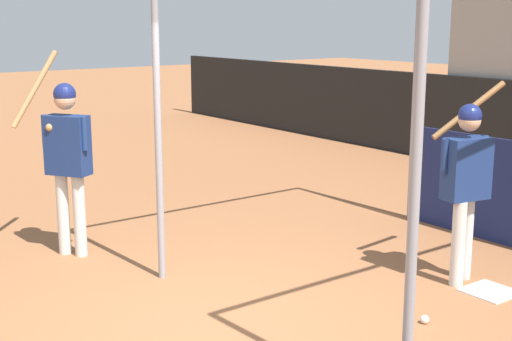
# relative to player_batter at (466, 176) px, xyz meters

# --- Properties ---
(ground_plane) EXTENTS (60.00, 60.00, 0.00)m
(ground_plane) POSITION_rel_player_batter_xyz_m (-0.53, -2.59, -1.06)
(ground_plane) COLOR #935B38
(batting_cage) EXTENTS (3.23, 3.72, 3.18)m
(batting_cage) POSITION_rel_player_batter_xyz_m (-0.26, 0.59, 0.32)
(batting_cage) COLOR gray
(batting_cage) RESTS_ON ground
(home_plate) EXTENTS (0.44, 0.44, 0.02)m
(home_plate) POSITION_rel_player_batter_xyz_m (0.36, -0.01, -1.05)
(home_plate) COLOR white
(home_plate) RESTS_ON ground
(player_batter) EXTENTS (0.58, 0.96, 1.92)m
(player_batter) POSITION_rel_player_batter_xyz_m (0.00, 0.00, 0.00)
(player_batter) COLOR silver
(player_batter) RESTS_ON ground
(player_waiting) EXTENTS (0.67, 0.71, 2.19)m
(player_waiting) POSITION_rel_player_batter_xyz_m (-3.05, -2.72, 0.09)
(player_waiting) COLOR silver
(player_waiting) RESTS_ON ground
(baseball) EXTENTS (0.07, 0.07, 0.07)m
(baseball) POSITION_rel_player_batter_xyz_m (0.45, -1.06, -1.02)
(baseball) COLOR white
(baseball) RESTS_ON ground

